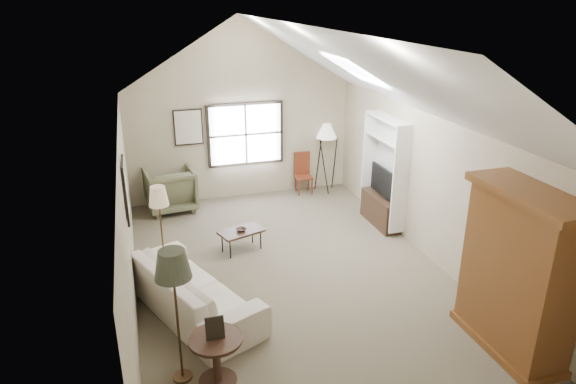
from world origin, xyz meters
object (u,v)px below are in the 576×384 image
object	(u,v)px
armchair_far	(170,189)
sofa	(191,289)
coffee_table	(242,241)
side_chair	(304,174)
side_table	(217,360)
armoire	(519,273)

from	to	relation	value
armchair_far	sofa	bearing A→B (deg)	82.49
coffee_table	side_chair	distance (m)	3.16
side_table	sofa	bearing A→B (deg)	93.58
side_table	side_chair	bearing A→B (deg)	62.08
sofa	side_table	xyz separation A→B (m)	(0.10, -1.60, -0.05)
coffee_table	side_chair	xyz separation A→B (m)	(2.01, 2.42, 0.28)
coffee_table	side_chair	size ratio (longest dim) A/B	0.81
armchair_far	coffee_table	distance (m)	2.57
side_chair	armchair_far	bearing A→B (deg)	-175.24
armoire	side_chair	distance (m)	6.18
coffee_table	armchair_far	bearing A→B (deg)	114.30
armoire	side_table	world-z (taller)	armoire
sofa	armchair_far	xyz separation A→B (m)	(0.05, 3.98, 0.09)
armoire	coffee_table	xyz separation A→B (m)	(-2.79, 3.68, -0.90)
armoire	armchair_far	size ratio (longest dim) A/B	2.17
side_table	coffee_table	bearing A→B (deg)	72.95
sofa	side_table	distance (m)	1.60
armchair_far	side_table	size ratio (longest dim) A/B	1.59
armchair_far	side_chair	xyz separation A→B (m)	(3.06, 0.10, 0.02)
coffee_table	side_table	size ratio (longest dim) A/B	1.22
armoire	sofa	world-z (taller)	armoire
side_chair	coffee_table	bearing A→B (deg)	-126.71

